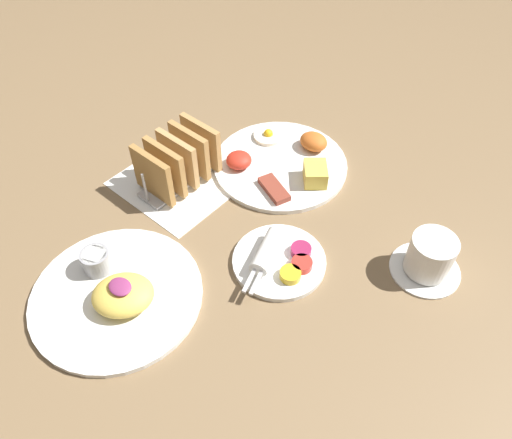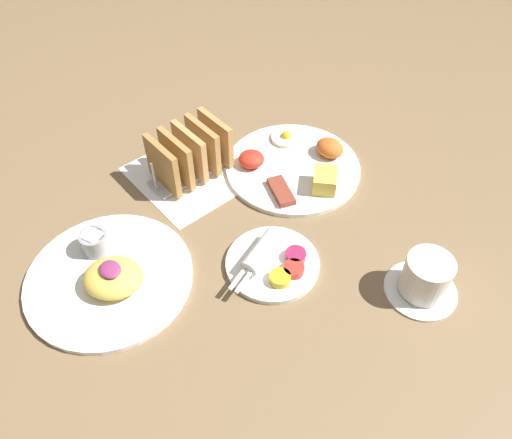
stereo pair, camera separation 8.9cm
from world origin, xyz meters
name	(u,v)px [view 1 (the left image)]	position (x,y,z in m)	size (l,w,h in m)	color
ground_plane	(220,228)	(0.00, 0.00, 0.00)	(3.00, 3.00, 0.00)	brown
napkin_flat	(181,180)	(-0.15, 0.04, 0.00)	(0.22, 0.22, 0.00)	white
plate_breakfast	(283,162)	(-0.02, 0.21, 0.01)	(0.28, 0.28, 0.05)	white
plate_condiments	(279,259)	(0.13, 0.01, 0.01)	(0.16, 0.18, 0.04)	white
plate_foreground	(117,292)	(-0.02, -0.22, 0.01)	(0.28, 0.28, 0.06)	white
toast_rack	(178,161)	(-0.15, 0.04, 0.05)	(0.10, 0.18, 0.10)	#B7B7BC
coffee_cup	(430,257)	(0.33, 0.16, 0.04)	(0.12, 0.12, 0.08)	white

